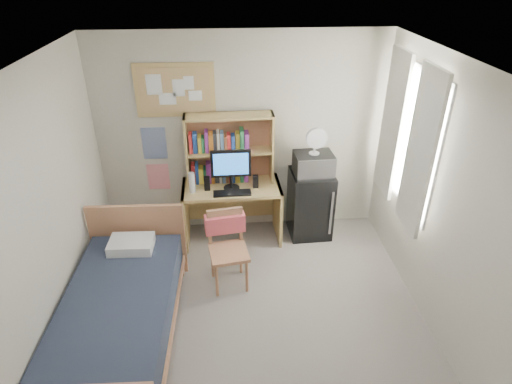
{
  "coord_description": "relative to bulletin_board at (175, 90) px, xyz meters",
  "views": [
    {
      "loc": [
        -0.19,
        -2.96,
        3.34
      ],
      "look_at": [
        0.12,
        1.2,
        1.0
      ],
      "focal_mm": 30.0,
      "sensor_mm": 36.0,
      "label": 1
    }
  ],
  "objects": [
    {
      "name": "floor",
      "position": [
        0.78,
        -2.08,
        -1.93
      ],
      "size": [
        3.6,
        4.2,
        0.02
      ],
      "primitive_type": "cube",
      "color": "gray",
      "rests_on": "ground"
    },
    {
      "name": "ceiling",
      "position": [
        0.78,
        -2.08,
        0.68
      ],
      "size": [
        3.6,
        4.2,
        0.02
      ],
      "primitive_type": "cube",
      "color": "white",
      "rests_on": "wall_back"
    },
    {
      "name": "wall_back",
      "position": [
        0.78,
        0.02,
        -0.62
      ],
      "size": [
        3.6,
        0.04,
        2.6
      ],
      "primitive_type": "cube",
      "color": "beige",
      "rests_on": "floor"
    },
    {
      "name": "wall_left",
      "position": [
        -1.02,
        -2.08,
        -0.62
      ],
      "size": [
        0.04,
        4.2,
        2.6
      ],
      "primitive_type": "cube",
      "color": "beige",
      "rests_on": "floor"
    },
    {
      "name": "wall_right",
      "position": [
        2.58,
        -2.08,
        -0.62
      ],
      "size": [
        0.04,
        4.2,
        2.6
      ],
      "primitive_type": "cube",
      "color": "beige",
      "rests_on": "floor"
    },
    {
      "name": "window_unit",
      "position": [
        2.53,
        -0.88,
        -0.32
      ],
      "size": [
        0.1,
        1.4,
        1.7
      ],
      "primitive_type": "cube",
      "color": "white",
      "rests_on": "wall_right"
    },
    {
      "name": "curtain_left",
      "position": [
        2.5,
        -1.28,
        -0.32
      ],
      "size": [
        0.04,
        0.55,
        1.7
      ],
      "primitive_type": "cube",
      "color": "silver",
      "rests_on": "wall_right"
    },
    {
      "name": "curtain_right",
      "position": [
        2.5,
        -0.48,
        -0.32
      ],
      "size": [
        0.04,
        0.55,
        1.7
      ],
      "primitive_type": "cube",
      "color": "silver",
      "rests_on": "wall_right"
    },
    {
      "name": "bulletin_board",
      "position": [
        0.0,
        0.0,
        0.0
      ],
      "size": [
        0.94,
        0.03,
        0.64
      ],
      "primitive_type": "cube",
      "color": "tan",
      "rests_on": "wall_back"
    },
    {
      "name": "poster_wave",
      "position": [
        -0.32,
        0.01,
        -0.67
      ],
      "size": [
        0.3,
        0.01,
        0.42
      ],
      "primitive_type": "cube",
      "color": "#23428F",
      "rests_on": "wall_back"
    },
    {
      "name": "poster_japan",
      "position": [
        -0.32,
        0.01,
        -1.14
      ],
      "size": [
        0.28,
        0.01,
        0.36
      ],
      "primitive_type": "cube",
      "color": "#E9293E",
      "rests_on": "wall_back"
    },
    {
      "name": "desk",
      "position": [
        0.63,
        -0.31,
        -1.53
      ],
      "size": [
        1.26,
        0.66,
        0.77
      ],
      "primitive_type": "cube",
      "rotation": [
        0.0,
        0.0,
        0.03
      ],
      "color": "tan",
      "rests_on": "floor"
    },
    {
      "name": "desk_chair",
      "position": [
        0.57,
        -1.24,
        -1.47
      ],
      "size": [
        0.52,
        0.52,
        0.91
      ],
      "primitive_type": "cube",
      "rotation": [
        0.0,
        0.0,
        0.16
      ],
      "color": "tan",
      "rests_on": "floor"
    },
    {
      "name": "mini_fridge",
      "position": [
        1.66,
        -0.27,
        -1.47
      ],
      "size": [
        0.55,
        0.55,
        0.9
      ],
      "primitive_type": "cube",
      "rotation": [
        0.0,
        0.0,
        0.05
      ],
      "color": "black",
      "rests_on": "floor"
    },
    {
      "name": "bed",
      "position": [
        -0.49,
        -2.0,
        -1.64
      ],
      "size": [
        1.08,
        2.07,
        0.56
      ],
      "primitive_type": "cube",
      "rotation": [
        0.0,
        0.0,
        -0.03
      ],
      "color": "#1C2333",
      "rests_on": "floor"
    },
    {
      "name": "hutch",
      "position": [
        0.62,
        -0.16,
        -0.7
      ],
      "size": [
        1.09,
        0.31,
        0.88
      ],
      "primitive_type": "cube",
      "rotation": [
        0.0,
        0.0,
        0.03
      ],
      "color": "tan",
      "rests_on": "desk"
    },
    {
      "name": "monitor",
      "position": [
        0.63,
        -0.37,
        -0.89
      ],
      "size": [
        0.49,
        0.05,
        0.52
      ],
      "primitive_type": "cube",
      "rotation": [
        0.0,
        0.0,
        0.03
      ],
      "color": "black",
      "rests_on": "desk"
    },
    {
      "name": "keyboard",
      "position": [
        0.63,
        -0.51,
        -1.13
      ],
      "size": [
        0.46,
        0.16,
        0.02
      ],
      "primitive_type": "cube",
      "rotation": [
        0.0,
        0.0,
        0.03
      ],
      "color": "black",
      "rests_on": "desk"
    },
    {
      "name": "speaker_left",
      "position": [
        0.33,
        -0.38,
        -1.06
      ],
      "size": [
        0.07,
        0.07,
        0.17
      ],
      "primitive_type": "cube",
      "rotation": [
        0.0,
        0.0,
        0.03
      ],
      "color": "black",
      "rests_on": "desk"
    },
    {
      "name": "speaker_right",
      "position": [
        0.93,
        -0.37,
        -1.06
      ],
      "size": [
        0.07,
        0.07,
        0.16
      ],
      "primitive_type": "cube",
      "rotation": [
        0.0,
        0.0,
        0.03
      ],
      "color": "black",
      "rests_on": "desk"
    },
    {
      "name": "water_bottle",
      "position": [
        0.15,
        -0.43,
        -1.02
      ],
      "size": [
        0.08,
        0.08,
        0.26
      ],
      "primitive_type": "cylinder",
      "rotation": [
        0.0,
        0.0,
        0.03
      ],
      "color": "silver",
      "rests_on": "desk"
    },
    {
      "name": "hoodie",
      "position": [
        0.54,
        -1.04,
        -1.22
      ],
      "size": [
        0.46,
        0.2,
        0.21
      ],
      "primitive_type": "cube",
      "rotation": [
        0.0,
        0.0,
        0.16
      ],
      "color": "#E4565F",
      "rests_on": "desk_chair"
    },
    {
      "name": "microwave",
      "position": [
        1.66,
        -0.29,
        -0.88
      ],
      "size": [
        0.49,
        0.38,
        0.27
      ],
      "primitive_type": "cube",
      "rotation": [
        0.0,
        0.0,
        0.05
      ],
      "color": "#B5B5BA",
      "rests_on": "mini_fridge"
    },
    {
      "name": "desk_fan",
      "position": [
        1.66,
        -0.29,
        -0.59
      ],
      "size": [
        0.27,
        0.27,
        0.32
      ],
      "primitive_type": "cylinder",
      "rotation": [
        0.0,
        0.0,
        0.05
      ],
      "color": "silver",
      "rests_on": "microwave"
    },
    {
      "name": "pillow",
      "position": [
        -0.47,
        -1.25,
        -1.3
      ],
      "size": [
        0.47,
        0.33,
        0.11
      ],
      "primitive_type": "cube",
      "rotation": [
        0.0,
        0.0,
        -0.03
      ],
      "color": "silver",
      "rests_on": "bed"
    }
  ]
}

